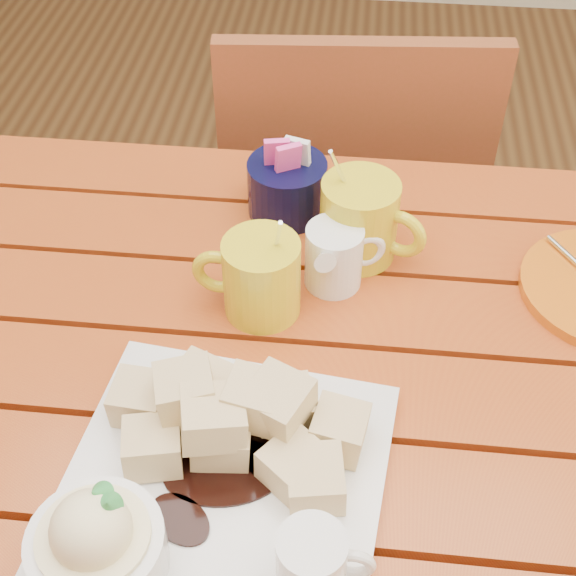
# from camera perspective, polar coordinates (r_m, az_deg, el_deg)

# --- Properties ---
(table) EXTENTS (1.20, 0.79, 0.75)m
(table) POSITION_cam_1_polar(r_m,az_deg,el_deg) (0.90, -2.52, -10.88)
(table) COLOR maroon
(table) RESTS_ON ground
(dessert_plate) EXTENTS (0.31, 0.31, 0.11)m
(dessert_plate) POSITION_cam_1_polar(r_m,az_deg,el_deg) (0.71, -6.18, -13.71)
(dessert_plate) COLOR white
(dessert_plate) RESTS_ON table
(coffee_mug_left) EXTENTS (0.12, 0.08, 0.14)m
(coffee_mug_left) POSITION_cam_1_polar(r_m,az_deg,el_deg) (0.85, -2.07, 0.84)
(coffee_mug_left) COLOR gold
(coffee_mug_left) RESTS_ON table
(coffee_mug_right) EXTENTS (0.12, 0.09, 0.15)m
(coffee_mug_right) POSITION_cam_1_polar(r_m,az_deg,el_deg) (0.92, 5.23, 4.88)
(coffee_mug_right) COLOR gold
(coffee_mug_right) RESTS_ON table
(cream_pitcher) EXTENTS (0.09, 0.08, 0.08)m
(cream_pitcher) POSITION_cam_1_polar(r_m,az_deg,el_deg) (0.88, 3.42, 2.29)
(cream_pitcher) COLOR white
(cream_pitcher) RESTS_ON table
(sugar_caddy) EXTENTS (0.10, 0.10, 0.11)m
(sugar_caddy) POSITION_cam_1_polar(r_m,az_deg,el_deg) (0.98, -0.06, 7.23)
(sugar_caddy) COLOR black
(sugar_caddy) RESTS_ON table
(chair_far) EXTENTS (0.44, 0.44, 0.87)m
(chair_far) POSITION_cam_1_polar(r_m,az_deg,el_deg) (1.42, 4.20, 5.36)
(chair_far) COLOR brown
(chair_far) RESTS_ON ground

